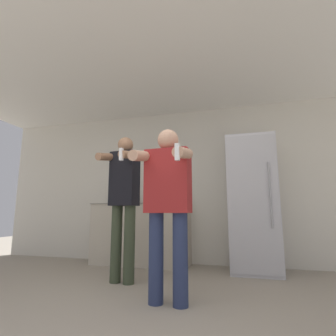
% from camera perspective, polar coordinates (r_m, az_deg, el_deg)
% --- Properties ---
extents(wall_back, '(7.00, 0.06, 2.55)m').
position_cam_1_polar(wall_back, '(4.43, 4.30, -3.59)').
color(wall_back, beige).
rests_on(wall_back, ground_plane).
extents(ceiling_slab, '(7.00, 3.28, 0.05)m').
position_cam_1_polar(ceiling_slab, '(3.51, -0.71, 20.61)').
color(ceiling_slab, silver).
rests_on(ceiling_slab, wall_back).
extents(refrigerator, '(0.66, 0.75, 1.87)m').
position_cam_1_polar(refrigerator, '(3.94, 17.85, -7.32)').
color(refrigerator, silver).
rests_on(refrigerator, ground_plane).
extents(counter, '(1.56, 0.55, 0.95)m').
position_cam_1_polar(counter, '(4.33, -5.91, -14.02)').
color(counter, '#BCB29E').
rests_on(counter, ground_plane).
extents(bottle_short_whiskey, '(0.08, 0.08, 0.32)m').
position_cam_1_polar(bottle_short_whiskey, '(4.54, -12.20, -6.14)').
color(bottle_short_whiskey, silver).
rests_on(bottle_short_whiskey, counter).
extents(bottle_dark_rum, '(0.08, 0.08, 0.23)m').
position_cam_1_polar(bottle_dark_rum, '(4.40, -8.42, -6.58)').
color(bottle_dark_rum, '#563314').
rests_on(bottle_dark_rum, counter).
extents(bottle_red_label, '(0.08, 0.08, 0.23)m').
position_cam_1_polar(bottle_red_label, '(4.20, -1.22, -6.60)').
color(bottle_red_label, maroon).
rests_on(bottle_red_label, counter).
extents(bottle_tall_gin, '(0.07, 0.07, 0.30)m').
position_cam_1_polar(bottle_tall_gin, '(4.13, 2.38, -6.08)').
color(bottle_tall_gin, '#194723').
rests_on(bottle_tall_gin, counter).
extents(person_woman_foreground, '(0.51, 0.50, 1.60)m').
position_cam_1_polar(person_woman_foreground, '(2.45, -0.09, -6.63)').
color(person_woman_foreground, navy).
rests_on(person_woman_foreground, ground_plane).
extents(person_man_side, '(0.44, 0.49, 1.74)m').
position_cam_1_polar(person_man_side, '(3.24, -9.64, -6.05)').
color(person_man_side, '#38422D').
rests_on(person_man_side, ground_plane).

